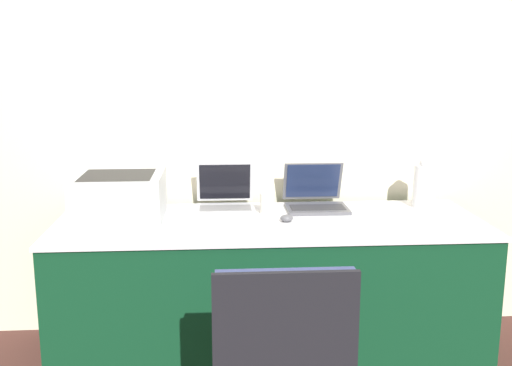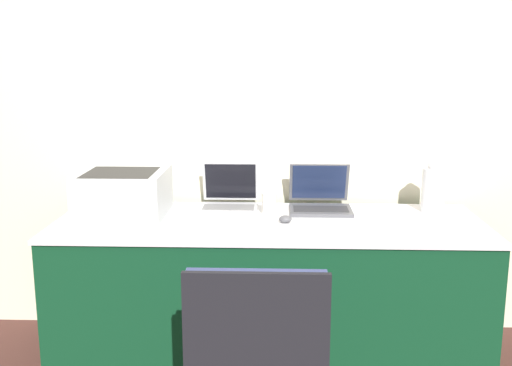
# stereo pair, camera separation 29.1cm
# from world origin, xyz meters

# --- Properties ---
(wall_back) EXTENTS (8.00, 0.05, 2.60)m
(wall_back) POSITION_xyz_m (0.00, 0.84, 1.30)
(wall_back) COLOR beige
(wall_back) RESTS_ON ground_plane
(table) EXTENTS (2.08, 0.74, 0.75)m
(table) POSITION_xyz_m (0.00, 0.36, 0.38)
(table) COLOR #0C381E
(table) RESTS_ON ground_plane
(printer) EXTENTS (0.42, 0.42, 0.23)m
(printer) POSITION_xyz_m (-0.73, 0.44, 0.88)
(printer) COLOR #B2B7BC
(printer) RESTS_ON table
(laptop_left) EXTENTS (0.30, 0.29, 0.23)m
(laptop_left) POSITION_xyz_m (-0.21, 0.61, 0.81)
(laptop_left) COLOR #B7B7BC
(laptop_left) RESTS_ON table
(laptop_right) EXTENTS (0.32, 0.32, 0.23)m
(laptop_right) POSITION_xyz_m (0.26, 0.59, 0.80)
(laptop_right) COLOR #4C4C51
(laptop_right) RESTS_ON table
(external_keyboard) EXTENTS (0.42, 0.13, 0.02)m
(external_keyboard) POSITION_xyz_m (-0.20, 0.35, 0.76)
(external_keyboard) COLOR silver
(external_keyboard) RESTS_ON table
(coffee_cup) EXTENTS (0.08, 0.08, 0.11)m
(coffee_cup) POSITION_xyz_m (0.00, 0.49, 0.81)
(coffee_cup) COLOR white
(coffee_cup) RESTS_ON table
(mouse) EXTENTS (0.06, 0.05, 0.04)m
(mouse) POSITION_xyz_m (0.08, 0.33, 0.77)
(mouse) COLOR #4C4C51
(mouse) RESTS_ON table
(metal_pitcher) EXTENTS (0.12, 0.12, 0.27)m
(metal_pitcher) POSITION_xyz_m (0.84, 0.56, 0.88)
(metal_pitcher) COLOR silver
(metal_pitcher) RESTS_ON table
(chair) EXTENTS (0.50, 0.43, 0.84)m
(chair) POSITION_xyz_m (-0.03, -0.48, 0.53)
(chair) COLOR navy
(chair) RESTS_ON ground_plane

